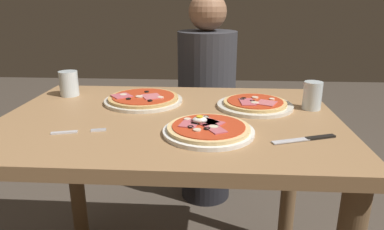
{
  "coord_description": "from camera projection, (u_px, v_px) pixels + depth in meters",
  "views": [
    {
      "loc": [
        0.15,
        -1.13,
        1.15
      ],
      "look_at": [
        0.08,
        -0.08,
        0.8
      ],
      "focal_mm": 33.23,
      "sensor_mm": 36.0,
      "label": 1
    }
  ],
  "objects": [
    {
      "name": "pizza_foreground",
      "position": [
        208.0,
        129.0,
        1.04
      ],
      "size": [
        0.27,
        0.27,
        0.05
      ],
      "color": "white",
      "rests_on": "dining_table"
    },
    {
      "name": "water_glass_far",
      "position": [
        312.0,
        97.0,
        1.26
      ],
      "size": [
        0.07,
        0.07,
        0.1
      ],
      "color": "silver",
      "rests_on": "dining_table"
    },
    {
      "name": "dining_table",
      "position": [
        170.0,
        151.0,
        1.24
      ],
      "size": [
        1.12,
        0.81,
        0.77
      ],
      "color": "#9E754C",
      "rests_on": "ground"
    },
    {
      "name": "knife",
      "position": [
        309.0,
        139.0,
        0.99
      ],
      "size": [
        0.19,
        0.08,
        0.01
      ],
      "color": "silver",
      "rests_on": "dining_table"
    },
    {
      "name": "pizza_across_right",
      "position": [
        143.0,
        99.0,
        1.35
      ],
      "size": [
        0.3,
        0.3,
        0.03
      ],
      "color": "silver",
      "rests_on": "dining_table"
    },
    {
      "name": "diner_person",
      "position": [
        206.0,
        107.0,
        2.01
      ],
      "size": [
        0.32,
        0.32,
        1.18
      ],
      "rotation": [
        0.0,
        0.0,
        3.14
      ],
      "color": "black",
      "rests_on": "ground"
    },
    {
      "name": "water_glass_near",
      "position": [
        69.0,
        85.0,
        1.43
      ],
      "size": [
        0.07,
        0.07,
        0.1
      ],
      "color": "silver",
      "rests_on": "dining_table"
    },
    {
      "name": "fork",
      "position": [
        74.0,
        132.0,
        1.05
      ],
      "size": [
        0.16,
        0.06,
        0.0
      ],
      "color": "silver",
      "rests_on": "dining_table"
    },
    {
      "name": "pizza_across_left",
      "position": [
        255.0,
        104.0,
        1.29
      ],
      "size": [
        0.27,
        0.27,
        0.03
      ],
      "color": "silver",
      "rests_on": "dining_table"
    }
  ]
}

